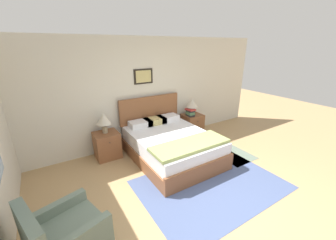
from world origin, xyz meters
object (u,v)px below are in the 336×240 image
at_px(armchair, 65,237).
at_px(table_lamp_near_window, 104,119).
at_px(bed, 171,144).
at_px(table_lamp_by_door, 192,103).
at_px(nightstand_near_window, 107,145).
at_px(nightstand_by_door, 192,124).

relative_size(armchair, table_lamp_near_window, 2.11).
relative_size(bed, table_lamp_by_door, 4.58).
distance_m(bed, table_lamp_by_door, 1.55).
bearing_deg(armchair, nightstand_near_window, 135.39).
relative_size(bed, table_lamp_near_window, 4.58).
bearing_deg(nightstand_by_door, nightstand_near_window, 180.00).
bearing_deg(armchair, nightstand_by_door, 104.07).
bearing_deg(nightstand_near_window, table_lamp_near_window, 95.37).
bearing_deg(table_lamp_by_door, nightstand_by_door, -72.91).
xyz_separation_m(nightstand_near_window, nightstand_by_door, (2.41, 0.00, 0.00)).
xyz_separation_m(table_lamp_near_window, table_lamp_by_door, (2.40, 0.00, 0.00)).
height_order(nightstand_near_window, nightstand_by_door, same).
distance_m(armchair, table_lamp_near_window, 2.44).
xyz_separation_m(nightstand_by_door, table_lamp_by_door, (-0.01, 0.02, 0.61)).
bearing_deg(table_lamp_by_door, bed, -146.35).
distance_m(nightstand_by_door, table_lamp_by_door, 0.61).
height_order(bed, armchair, bed).
bearing_deg(bed, table_lamp_near_window, 146.54).
distance_m(nightstand_near_window, table_lamp_by_door, 2.47).
distance_m(nightstand_near_window, table_lamp_near_window, 0.61).
distance_m(bed, nightstand_near_window, 1.43).
bearing_deg(table_lamp_by_door, nightstand_near_window, -179.49).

